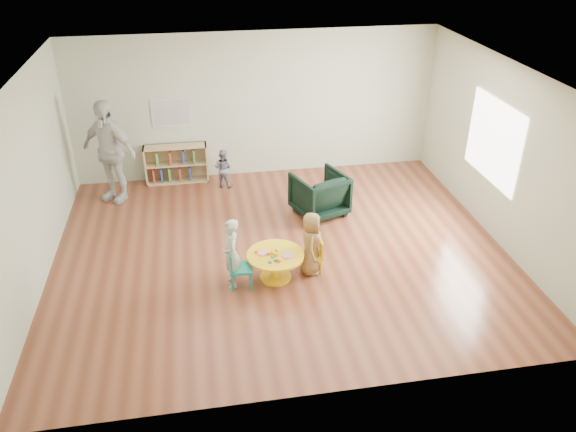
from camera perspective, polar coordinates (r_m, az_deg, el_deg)
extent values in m
plane|color=brown|center=(8.90, -0.74, -3.52)|extent=(7.00, 7.00, 0.00)
cube|color=white|center=(7.76, -0.88, 13.81)|extent=(7.00, 6.00, 0.10)
cube|color=#B1BCA0|center=(11.00, -3.30, 11.14)|extent=(7.00, 0.10, 2.80)
cube|color=#B1BCA0|center=(5.68, 3.98, -7.83)|extent=(7.00, 0.10, 2.80)
cube|color=#B1BCA0|center=(8.47, -24.91, 2.61)|extent=(0.10, 6.00, 2.80)
cube|color=#B1BCA0|center=(9.37, 20.96, 5.90)|extent=(0.10, 6.00, 2.80)
cube|color=white|center=(9.57, 20.11, 7.17)|extent=(0.02, 1.60, 1.30)
cylinder|color=yellow|center=(8.18, -1.27, -5.21)|extent=(0.15, 0.15, 0.38)
cylinder|color=yellow|center=(8.28, -1.26, -6.18)|extent=(0.46, 0.46, 0.04)
cylinder|color=yellow|center=(8.06, -1.29, -3.99)|extent=(0.83, 0.83, 0.04)
cylinder|color=pink|center=(8.07, -2.64, -3.78)|extent=(0.15, 0.15, 0.02)
cylinder|color=pink|center=(8.01, -0.04, -4.02)|extent=(0.17, 0.17, 0.02)
cylinder|color=yellow|center=(8.02, -1.40, -3.84)|extent=(0.10, 0.13, 0.04)
cylinder|color=#178246|center=(7.96, -1.63, -4.15)|extent=(0.04, 0.05, 0.02)
cylinder|color=#178246|center=(8.09, -1.18, -3.53)|extent=(0.04, 0.05, 0.02)
cube|color=red|center=(7.88, -0.97, -4.63)|extent=(0.07, 0.07, 0.02)
cube|color=#E14912|center=(8.10, -3.23, -3.65)|extent=(0.05, 0.06, 0.02)
cube|color=#1630A8|center=(7.90, -1.22, -4.55)|extent=(0.06, 0.06, 0.02)
cube|color=#178246|center=(7.86, -1.87, -4.71)|extent=(0.06, 0.05, 0.02)
cube|color=red|center=(8.04, -1.99, -3.88)|extent=(0.07, 0.06, 0.02)
cube|color=#188676|center=(7.99, -4.78, -5.29)|extent=(0.34, 0.34, 0.04)
cube|color=#188676|center=(7.91, -5.83, -4.38)|extent=(0.06, 0.32, 0.28)
cylinder|color=#188676|center=(8.19, -5.64, -5.74)|extent=(0.04, 0.04, 0.28)
cylinder|color=#188676|center=(7.98, -5.64, -6.79)|extent=(0.04, 0.04, 0.28)
cylinder|color=#188676|center=(8.19, -3.85, -5.66)|extent=(0.04, 0.04, 0.28)
cylinder|color=#188676|center=(7.98, -3.79, -6.71)|extent=(0.04, 0.04, 0.28)
cube|color=yellow|center=(8.32, 2.51, -3.98)|extent=(0.28, 0.28, 0.04)
cube|color=yellow|center=(8.27, 3.35, -3.12)|extent=(0.03, 0.28, 0.24)
cylinder|color=yellow|center=(8.33, 3.38, -5.12)|extent=(0.03, 0.03, 0.24)
cylinder|color=yellow|center=(8.51, 3.08, -4.29)|extent=(0.03, 0.03, 0.24)
cylinder|color=yellow|center=(8.29, 1.89, -5.25)|extent=(0.03, 0.03, 0.24)
cylinder|color=yellow|center=(8.47, 1.62, -4.42)|extent=(0.03, 0.03, 0.24)
cube|color=tan|center=(11.19, -14.26, 4.96)|extent=(0.03, 0.30, 0.75)
cube|color=tan|center=(11.14, -8.26, 5.48)|extent=(0.03, 0.30, 0.75)
cube|color=tan|center=(11.30, -11.09, 3.56)|extent=(1.20, 0.30, 0.03)
cube|color=tan|center=(11.01, -11.45, 6.94)|extent=(1.20, 0.30, 0.03)
cube|color=tan|center=(11.15, -11.27, 5.23)|extent=(1.14, 0.28, 0.03)
cube|color=tan|center=(11.28, -11.26, 5.51)|extent=(1.20, 0.02, 0.75)
cube|color=#BD3A32|center=(11.24, -13.46, 4.08)|extent=(0.04, 0.18, 0.26)
cube|color=#2C4B9D|center=(11.23, -12.70, 4.15)|extent=(0.04, 0.18, 0.26)
cube|color=#5CA94E|center=(11.22, -11.94, 4.21)|extent=(0.04, 0.18, 0.26)
cube|color=#BD3A32|center=(11.21, -10.92, 4.30)|extent=(0.04, 0.18, 0.26)
cube|color=#2C4B9D|center=(11.21, -9.89, 4.39)|extent=(0.04, 0.18, 0.26)
cube|color=#5CA94E|center=(11.09, -13.15, 5.73)|extent=(0.04, 0.18, 0.26)
cube|color=#BD3A32|center=(11.08, -11.86, 5.85)|extent=(0.04, 0.18, 0.26)
cube|color=#2C4B9D|center=(11.07, -10.56, 5.96)|extent=(0.04, 0.18, 0.26)
cube|color=#5CA94E|center=(11.07, -9.53, 6.05)|extent=(0.04, 0.18, 0.26)
cube|color=silver|center=(10.95, -11.76, 10.21)|extent=(0.74, 0.01, 0.54)
cube|color=#E32F40|center=(10.94, -11.76, 10.20)|extent=(0.70, 0.00, 0.50)
imported|color=black|center=(9.78, 3.22, 2.25)|extent=(1.05, 1.07, 0.76)
imported|color=silver|center=(7.90, -5.78, -3.81)|extent=(0.27, 0.40, 1.05)
imported|color=#F5AD1B|center=(8.16, 2.37, -2.80)|extent=(0.41, 0.54, 0.98)
imported|color=#191E3F|center=(10.81, -6.61, 4.84)|extent=(0.46, 0.43, 0.76)
imported|color=silver|center=(10.54, -17.73, 6.28)|extent=(1.18, 0.99, 1.89)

